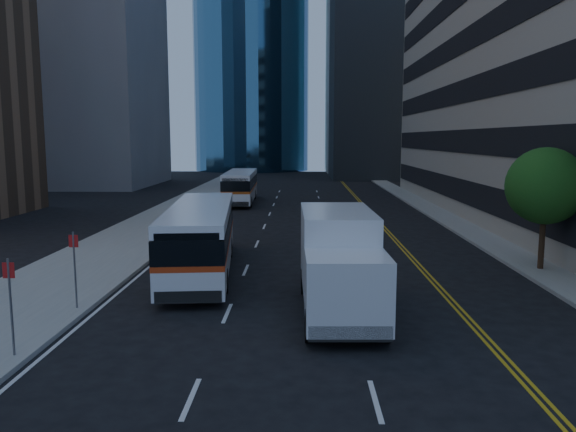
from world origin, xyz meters
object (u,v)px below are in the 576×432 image
object	(u,v)px
street_tree	(545,186)
bus_rear	(241,186)
box_truck	(339,261)
bus_front	(201,236)

from	to	relation	value
street_tree	bus_rear	distance (m)	29.73
street_tree	bus_rear	size ratio (longest dim) A/B	0.48
bus_rear	box_truck	world-z (taller)	box_truck
street_tree	box_truck	bearing A→B (deg)	-146.70
box_truck	bus_front	bearing A→B (deg)	133.83
street_tree	bus_front	size ratio (longest dim) A/B	0.46
street_tree	box_truck	xyz separation A→B (m)	(-8.90, -5.84, -1.93)
street_tree	bus_rear	xyz separation A→B (m)	(-15.45, 25.30, -2.14)
street_tree	box_truck	world-z (taller)	street_tree
bus_front	box_truck	distance (m)	7.63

